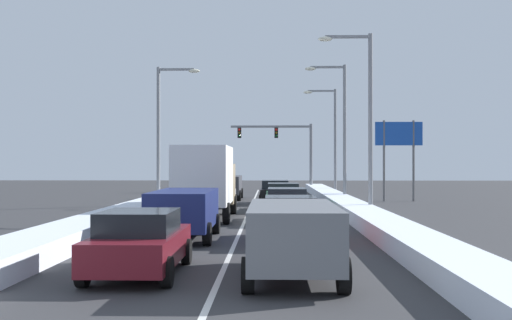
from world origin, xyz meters
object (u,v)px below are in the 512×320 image
object	(u,v)px
street_lamp_right_far	(331,132)
street_lamp_left_mid	(164,123)
box_truck_center_lane_third	(206,178)
roadside_sign_right	(399,142)
sedan_white_center_lane_fourth	(219,194)
sedan_red_right_lane_second	(290,219)
traffic_light_gantry	(286,142)
sedan_silver_right_lane_third	(287,205)
suv_gray_right_lane_nearest	(293,234)
sedan_maroon_center_lane_nearest	(140,242)
sedan_green_right_lane_fourth	(283,197)
suv_charcoal_center_lane_fifth	(227,185)
sedan_black_right_lane_fifth	(275,192)
suv_navy_center_lane_second	(184,210)
street_lamp_right_near	(364,108)
street_lamp_right_mid	(339,121)

from	to	relation	value
street_lamp_right_far	street_lamp_left_mid	size ratio (longest dim) A/B	1.00
box_truck_center_lane_third	roadside_sign_right	bearing A→B (deg)	50.06
sedan_white_center_lane_fourth	roadside_sign_right	xyz separation A→B (m)	(11.83, 5.41, 3.25)
sedan_red_right_lane_second	traffic_light_gantry	world-z (taller)	traffic_light_gantry
sedan_silver_right_lane_third	suv_gray_right_lane_nearest	bearing A→B (deg)	-90.89
street_lamp_left_mid	sedan_maroon_center_lane_nearest	bearing A→B (deg)	-81.85
box_truck_center_lane_third	sedan_green_right_lane_fourth	bearing A→B (deg)	55.17
sedan_silver_right_lane_third	sedan_green_right_lane_fourth	size ratio (longest dim) A/B	1.00
suv_charcoal_center_lane_fifth	roadside_sign_right	size ratio (longest dim) A/B	0.89
sedan_white_center_lane_fourth	traffic_light_gantry	bearing A→B (deg)	77.65
suv_gray_right_lane_nearest	sedan_black_right_lane_fifth	xyz separation A→B (m)	(-0.21, 26.10, -0.25)
sedan_green_right_lane_fourth	street_lamp_left_mid	bearing A→B (deg)	150.22
sedan_silver_right_lane_third	box_truck_center_lane_third	world-z (taller)	box_truck_center_lane_third
suv_navy_center_lane_second	sedan_white_center_lane_fourth	xyz separation A→B (m)	(-0.14, 16.39, -0.25)
sedan_red_right_lane_second	box_truck_center_lane_third	distance (m)	9.23
box_truck_center_lane_third	traffic_light_gantry	distance (m)	29.69
sedan_red_right_lane_second	box_truck_center_lane_third	bearing A→B (deg)	113.53
suv_charcoal_center_lane_fifth	street_lamp_right_near	world-z (taller)	street_lamp_right_near
sedan_silver_right_lane_third	sedan_green_right_lane_fourth	distance (m)	6.76
street_lamp_right_near	sedan_green_right_lane_fourth	bearing A→B (deg)	135.39
street_lamp_right_near	street_lamp_left_mid	world-z (taller)	street_lamp_right_near
sedan_white_center_lane_fourth	sedan_maroon_center_lane_nearest	bearing A→B (deg)	-89.90
roadside_sign_right	suv_gray_right_lane_nearest	bearing A→B (deg)	-105.76
sedan_maroon_center_lane_nearest	suv_navy_center_lane_second	distance (m)	6.96
suv_gray_right_lane_nearest	sedan_maroon_center_lane_nearest	size ratio (longest dim) A/B	1.09
sedan_silver_right_lane_third	street_lamp_right_mid	world-z (taller)	street_lamp_right_mid
street_lamp_right_far	roadside_sign_right	bearing A→B (deg)	-63.19
sedan_black_right_lane_fifth	street_lamp_right_far	xyz separation A→B (m)	(4.56, 10.73, 4.31)
sedan_green_right_lane_fourth	sedan_black_right_lane_fifth	distance (m)	5.66
roadside_sign_right	sedan_white_center_lane_fourth	bearing A→B (deg)	-155.43
suv_charcoal_center_lane_fifth	street_lamp_left_mid	distance (m)	8.30
sedan_green_right_lane_fourth	street_lamp_right_mid	world-z (taller)	street_lamp_right_mid
suv_gray_right_lane_nearest	suv_navy_center_lane_second	distance (m)	8.13
traffic_light_gantry	sedan_silver_right_lane_third	bearing A→B (deg)	-91.31
suv_charcoal_center_lane_fifth	sedan_black_right_lane_fifth	bearing A→B (deg)	-55.07
sedan_silver_right_lane_third	street_lamp_right_far	bearing A→B (deg)	79.86
sedan_red_right_lane_second	suv_navy_center_lane_second	distance (m)	3.67
street_lamp_left_mid	box_truck_center_lane_third	bearing A→B (deg)	-69.57
sedan_white_center_lane_fourth	suv_navy_center_lane_second	bearing A→B (deg)	-89.49
sedan_green_right_lane_fourth	sedan_black_right_lane_fifth	world-z (taller)	same
suv_gray_right_lane_nearest	suv_navy_center_lane_second	bearing A→B (deg)	115.19
suv_gray_right_lane_nearest	box_truck_center_lane_third	distance (m)	15.57
sedan_red_right_lane_second	box_truck_center_lane_third	world-z (taller)	box_truck_center_lane_third
sedan_red_right_lane_second	sedan_green_right_lane_fourth	xyz separation A→B (m)	(0.04, 13.71, 0.00)
suv_navy_center_lane_second	street_lamp_right_mid	world-z (taller)	street_lamp_right_mid
sedan_black_right_lane_fifth	box_truck_center_lane_third	world-z (taller)	box_truck_center_lane_third
sedan_green_right_lane_fourth	sedan_white_center_lane_fourth	world-z (taller)	same
sedan_maroon_center_lane_nearest	suv_navy_center_lane_second	size ratio (longest dim) A/B	0.92
street_lamp_right_mid	street_lamp_left_mid	xyz separation A→B (m)	(-10.97, -2.17, -0.23)
sedan_green_right_lane_fourth	street_lamp_left_mid	size ratio (longest dim) A/B	0.53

